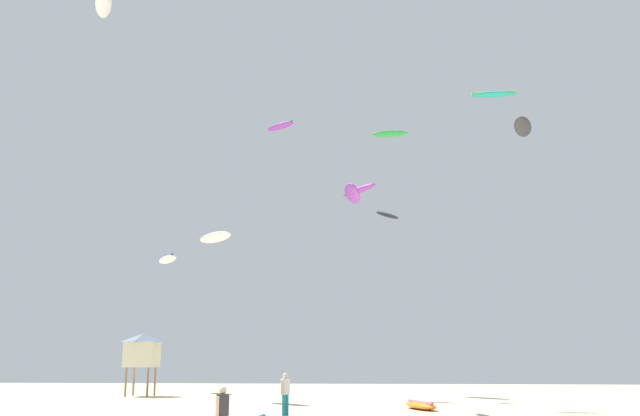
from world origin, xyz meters
name	(u,v)px	position (x,y,z in m)	size (l,w,h in m)	color
person_foreground	(222,410)	(-1.54, 4.64, 0.93)	(0.36, 0.47, 1.59)	#B21E23
person_left	(285,391)	(-1.29, 15.56, 1.05)	(0.41, 0.53, 1.80)	teal
kite_grounded_near	(420,405)	(4.70, 20.12, 0.20)	(1.97, 3.55, 0.43)	orange
lifeguard_tower	(142,350)	(-13.48, 31.98, 3.05)	(2.30, 2.30, 4.15)	#8C704C
kite_aloft_0	(390,134)	(3.57, 23.80, 15.28)	(2.14, 0.76, 0.34)	green
kite_aloft_1	(359,190)	(1.26, 36.69, 15.11)	(3.46, 4.35, 0.71)	purple
kite_aloft_2	(493,94)	(11.94, 37.87, 22.98)	(3.66, 1.12, 0.46)	#19B29E
kite_aloft_3	(388,215)	(3.36, 29.75, 11.66)	(1.95, 2.24, 0.57)	#2D2D33
kite_aloft_4	(523,127)	(11.72, 26.45, 16.35)	(2.17, 3.79, 0.77)	#2D2D33
kite_aloft_5	(168,259)	(-14.38, 39.46, 10.35)	(3.06, 4.39, 0.54)	white
kite_aloft_6	(352,194)	(1.51, 19.64, 10.73)	(1.26, 3.57, 0.89)	purple
kite_aloft_7	(280,126)	(-4.32, 33.05, 19.18)	(2.60, 2.32, 0.36)	purple
kite_aloft_8	(215,237)	(-7.44, 26.98, 9.88)	(3.34, 3.74, 0.61)	white
kite_aloft_9	(104,3)	(-13.36, 21.54, 23.26)	(2.29, 3.84, 0.81)	white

